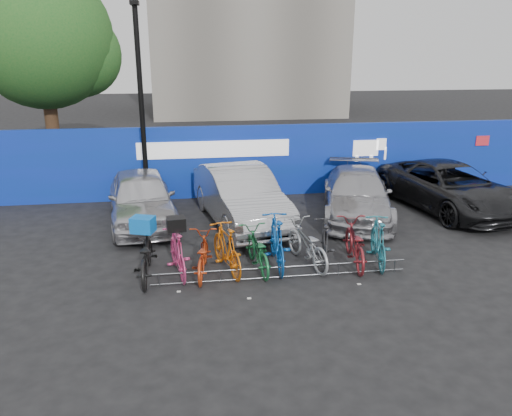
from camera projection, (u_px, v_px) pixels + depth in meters
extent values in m
plane|color=black|center=(276.00, 267.00, 11.43)|extent=(100.00, 100.00, 0.00)
cube|color=navy|center=(244.00, 161.00, 16.73)|extent=(22.00, 0.15, 2.40)
cube|color=white|center=(214.00, 149.00, 16.36)|extent=(5.00, 0.02, 0.55)
cube|color=white|center=(366.00, 148.00, 17.10)|extent=(1.20, 0.02, 0.90)
cube|color=red|center=(483.00, 141.00, 17.64)|extent=(0.50, 0.02, 0.35)
cylinder|color=#382314|center=(52.00, 125.00, 19.31)|extent=(0.50, 0.50, 4.00)
sphere|color=#1A541E|center=(42.00, 38.00, 18.34)|extent=(5.20, 5.20, 5.20)
sphere|color=#1A541E|center=(79.00, 54.00, 18.97)|extent=(3.20, 3.20, 3.20)
cylinder|color=black|center=(142.00, 111.00, 15.18)|extent=(0.16, 0.16, 6.00)
cube|color=black|center=(134.00, 3.00, 14.26)|extent=(0.25, 0.50, 0.12)
cylinder|color=#595B60|center=(281.00, 267.00, 10.78)|extent=(5.60, 0.03, 0.03)
cylinder|color=#595B60|center=(281.00, 277.00, 10.85)|extent=(5.60, 0.03, 0.03)
cylinder|color=#595B60|center=(159.00, 280.00, 10.46)|extent=(0.03, 0.03, 0.28)
cylinder|color=#595B60|center=(221.00, 277.00, 10.64)|extent=(0.03, 0.03, 0.28)
cylinder|color=#595B60|center=(281.00, 273.00, 10.82)|extent=(0.03, 0.03, 0.28)
cylinder|color=#595B60|center=(339.00, 269.00, 11.00)|extent=(0.03, 0.03, 0.28)
cylinder|color=#595B60|center=(395.00, 266.00, 11.17)|extent=(0.03, 0.03, 0.28)
imported|color=silver|center=(142.00, 198.00, 14.16)|extent=(2.37, 4.63, 1.51)
imported|color=#A5A6AA|center=(240.00, 196.00, 14.17)|extent=(2.58, 5.10, 1.60)
imported|color=#A4A3A9|center=(357.00, 194.00, 14.78)|extent=(3.11, 5.03, 1.36)
imported|color=black|center=(449.00, 187.00, 15.39)|extent=(3.25, 5.54, 1.45)
imported|color=black|center=(145.00, 255.00, 10.77)|extent=(0.71, 2.02, 1.06)
imported|color=#E23E80|center=(178.00, 252.00, 10.93)|extent=(0.80, 1.80, 1.04)
imported|color=#BD3B15|center=(202.00, 255.00, 10.93)|extent=(0.82, 1.82, 0.92)
imported|color=#D5640D|center=(227.00, 248.00, 11.08)|extent=(0.94, 1.89, 1.10)
imported|color=#1B6A37|center=(257.00, 250.00, 11.20)|extent=(0.82, 1.85, 0.94)
imported|color=#0E4EA7|center=(277.00, 242.00, 11.32)|extent=(0.64, 2.03, 1.21)
imported|color=#979A9E|center=(307.00, 244.00, 11.44)|extent=(1.12, 2.02, 1.01)
imported|color=#252527|center=(325.00, 243.00, 11.46)|extent=(0.87, 1.81, 1.05)
imported|color=maroon|center=(354.00, 243.00, 11.47)|extent=(0.92, 2.01, 1.02)
imported|color=#206F7F|center=(378.00, 242.00, 11.48)|extent=(0.87, 1.88, 1.09)
cube|color=blue|center=(143.00, 225.00, 10.56)|extent=(0.56, 0.49, 0.33)
cube|color=black|center=(176.00, 224.00, 10.73)|extent=(0.43, 0.40, 0.29)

